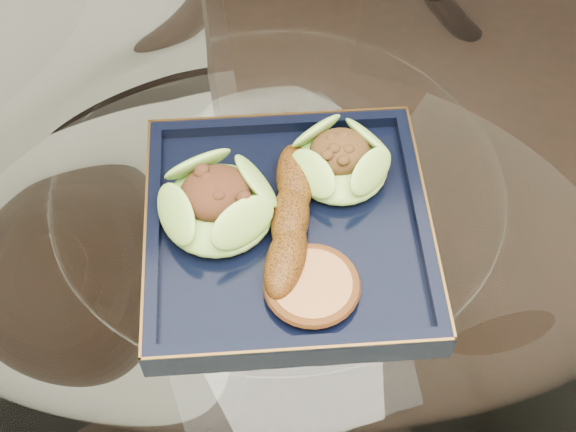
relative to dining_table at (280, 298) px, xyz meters
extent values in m
cylinder|color=white|center=(0.00, 0.00, 0.16)|extent=(1.10, 1.10, 0.01)
torus|color=black|center=(0.00, 0.00, 0.16)|extent=(1.13, 1.13, 0.02)
cylinder|color=black|center=(0.28, 0.28, -0.22)|extent=(0.04, 0.04, 0.75)
cylinder|color=black|center=(-0.28, 0.28, -0.22)|extent=(0.04, 0.04, 0.75)
cube|color=black|center=(0.25, 0.28, -0.09)|extent=(0.50, 0.50, 0.04)
cylinder|color=black|center=(0.04, 0.10, -0.35)|extent=(0.03, 0.03, 0.49)
cylinder|color=black|center=(0.43, 0.07, -0.35)|extent=(0.03, 0.03, 0.49)
cylinder|color=black|center=(0.07, 0.49, -0.35)|extent=(0.03, 0.03, 0.49)
cylinder|color=black|center=(0.46, 0.46, -0.35)|extent=(0.03, 0.03, 0.49)
cube|color=black|center=(0.00, -0.03, 0.17)|extent=(0.32, 0.32, 0.02)
ellipsoid|color=#63A22F|center=(-0.06, 0.00, 0.20)|extent=(0.12, 0.12, 0.04)
ellipsoid|color=#70AC32|center=(0.07, 0.02, 0.20)|extent=(0.10, 0.10, 0.03)
ellipsoid|color=#68370B|center=(0.00, -0.03, 0.20)|extent=(0.10, 0.17, 0.03)
cylinder|color=#AF6D3A|center=(0.00, -0.10, 0.19)|extent=(0.10, 0.10, 0.01)
camera|label=1|loc=(-0.12, -0.45, 0.81)|focal=50.00mm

